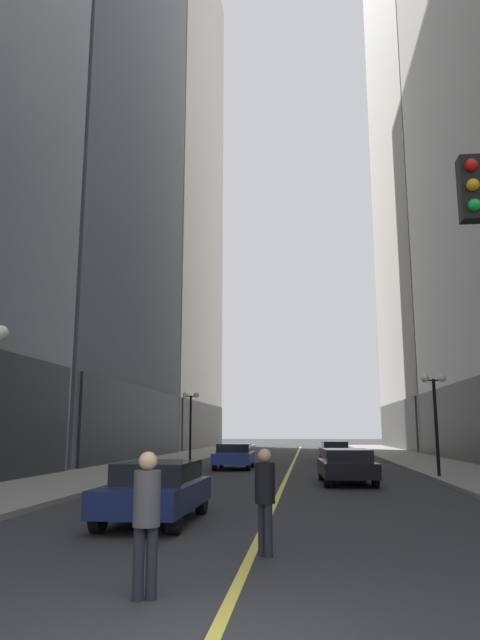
{
  "coord_description": "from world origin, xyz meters",
  "views": [
    {
      "loc": [
        0.98,
        -5.57,
        2.03
      ],
      "look_at": [
        -2.42,
        24.07,
        7.66
      ],
      "focal_mm": 32.83,
      "sensor_mm": 36.0,
      "label": 1
    }
  ],
  "objects_px": {
    "pedestrian_in_black_coat": "(265,493)",
    "street_lamp_right_mid": "(435,401)",
    "car_blue": "(234,455)",
    "pedestrian_with_orange_bag": "(147,512)",
    "car_red": "(334,451)",
    "car_black": "(346,465)",
    "car_navy": "(156,489)",
    "street_lamp_left_far": "(191,411)"
  },
  "relations": [
    {
      "from": "car_blue",
      "to": "pedestrian_with_orange_bag",
      "type": "distance_m",
      "value": 24.48
    },
    {
      "from": "car_navy",
      "to": "street_lamp_left_far",
      "type": "relative_size",
      "value": 0.94
    },
    {
      "from": "car_black",
      "to": "pedestrian_in_black_coat",
      "type": "height_order",
      "value": "pedestrian_in_black_coat"
    },
    {
      "from": "car_blue",
      "to": "street_lamp_right_mid",
      "type": "distance_m",
      "value": 11.32
    },
    {
      "from": "pedestrian_with_orange_bag",
      "to": "street_lamp_right_mid",
      "type": "relative_size",
      "value": 0.4
    },
    {
      "from": "car_blue",
      "to": "street_lamp_left_far",
      "type": "height_order",
      "value": "street_lamp_left_far"
    },
    {
      "from": "car_navy",
      "to": "street_lamp_left_far",
      "type": "bearing_deg",
      "value": 99.51
    },
    {
      "from": "pedestrian_in_black_coat",
      "to": "street_lamp_right_mid",
      "type": "xyz_separation_m",
      "value": [
        6.16,
        15.93,
        2.25
      ]
    },
    {
      "from": "car_black",
      "to": "pedestrian_in_black_coat",
      "type": "relative_size",
      "value": 2.7
    },
    {
      "from": "pedestrian_in_black_coat",
      "to": "street_lamp_left_far",
      "type": "height_order",
      "value": "street_lamp_left_far"
    },
    {
      "from": "car_blue",
      "to": "street_lamp_right_mid",
      "type": "xyz_separation_m",
      "value": [
        9.38,
        -5.8,
        2.54
      ]
    },
    {
      "from": "car_black",
      "to": "car_red",
      "type": "distance_m",
      "value": 16.22
    },
    {
      "from": "car_black",
      "to": "pedestrian_with_orange_bag",
      "type": "xyz_separation_m",
      "value": [
        -3.46,
        -16.05,
        0.31
      ]
    },
    {
      "from": "car_navy",
      "to": "car_red",
      "type": "distance_m",
      "value": 26.8
    },
    {
      "from": "car_navy",
      "to": "street_lamp_right_mid",
      "type": "height_order",
      "value": "street_lamp_right_mid"
    },
    {
      "from": "car_red",
      "to": "street_lamp_left_far",
      "type": "height_order",
      "value": "street_lamp_left_far"
    },
    {
      "from": "car_navy",
      "to": "pedestrian_in_black_coat",
      "type": "bearing_deg",
      "value": -50.64
    },
    {
      "from": "car_navy",
      "to": "pedestrian_in_black_coat",
      "type": "xyz_separation_m",
      "value": [
        2.7,
        -3.29,
        0.29
      ]
    },
    {
      "from": "pedestrian_with_orange_bag",
      "to": "street_lamp_left_far",
      "type": "bearing_deg",
      "value": 100.3
    },
    {
      "from": "car_blue",
      "to": "pedestrian_with_orange_bag",
      "type": "height_order",
      "value": "pedestrian_with_orange_bag"
    },
    {
      "from": "car_red",
      "to": "street_lamp_right_mid",
      "type": "relative_size",
      "value": 1.0
    },
    {
      "from": "street_lamp_left_far",
      "to": "car_navy",
      "type": "bearing_deg",
      "value": -80.49
    },
    {
      "from": "car_navy",
      "to": "pedestrian_with_orange_bag",
      "type": "bearing_deg",
      "value": -76.66
    },
    {
      "from": "pedestrian_in_black_coat",
      "to": "street_lamp_right_mid",
      "type": "bearing_deg",
      "value": 68.87
    },
    {
      "from": "car_blue",
      "to": "car_red",
      "type": "relative_size",
      "value": 0.97
    },
    {
      "from": "pedestrian_in_black_coat",
      "to": "car_black",
      "type": "bearing_deg",
      "value": 80.77
    },
    {
      "from": "street_lamp_left_far",
      "to": "street_lamp_right_mid",
      "type": "distance_m",
      "value": 16.8
    },
    {
      "from": "car_red",
      "to": "pedestrian_with_orange_bag",
      "type": "xyz_separation_m",
      "value": [
        -3.71,
        -32.26,
        0.32
      ]
    },
    {
      "from": "car_navy",
      "to": "car_black",
      "type": "bearing_deg",
      "value": 64.2
    },
    {
      "from": "car_red",
      "to": "street_lamp_right_mid",
      "type": "xyz_separation_m",
      "value": [
        3.74,
        -13.66,
        2.54
      ]
    },
    {
      "from": "street_lamp_left_far",
      "to": "street_lamp_right_mid",
      "type": "bearing_deg",
      "value": -40.36
    },
    {
      "from": "car_red",
      "to": "street_lamp_left_far",
      "type": "xyz_separation_m",
      "value": [
        -9.06,
        -2.78,
        2.54
      ]
    },
    {
      "from": "car_navy",
      "to": "street_lamp_left_far",
      "type": "distance_m",
      "value": 23.98
    },
    {
      "from": "car_navy",
      "to": "pedestrian_in_black_coat",
      "type": "height_order",
      "value": "pedestrian_in_black_coat"
    },
    {
      "from": "car_black",
      "to": "car_blue",
      "type": "height_order",
      "value": "same"
    },
    {
      "from": "car_blue",
      "to": "pedestrian_with_orange_bag",
      "type": "relative_size",
      "value": 2.43
    },
    {
      "from": "car_red",
      "to": "pedestrian_in_black_coat",
      "type": "relative_size",
      "value": 2.57
    },
    {
      "from": "pedestrian_in_black_coat",
      "to": "car_blue",
      "type": "bearing_deg",
      "value": 98.43
    },
    {
      "from": "car_black",
      "to": "street_lamp_right_mid",
      "type": "bearing_deg",
      "value": 32.68
    },
    {
      "from": "pedestrian_with_orange_bag",
      "to": "street_lamp_right_mid",
      "type": "bearing_deg",
      "value": 68.19
    },
    {
      "from": "pedestrian_in_black_coat",
      "to": "street_lamp_right_mid",
      "type": "height_order",
      "value": "street_lamp_right_mid"
    },
    {
      "from": "pedestrian_in_black_coat",
      "to": "street_lamp_left_far",
      "type": "bearing_deg",
      "value": 103.92
    }
  ]
}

